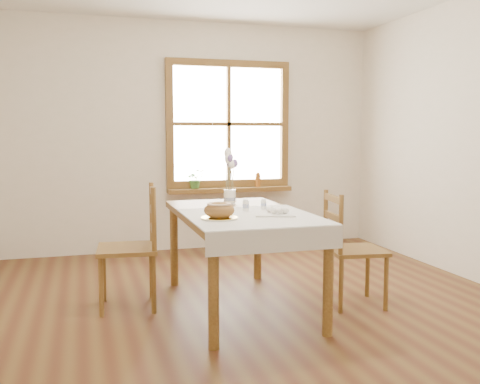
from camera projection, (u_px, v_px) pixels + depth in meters
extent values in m
plane|color=brown|center=(252.00, 319.00, 3.88)|extent=(5.00, 5.00, 0.00)
cube|color=white|center=(186.00, 137.00, 6.12)|extent=(4.50, 0.10, 2.60)
cube|color=olive|center=(228.00, 64.00, 6.13)|extent=(1.46, 0.08, 0.08)
cube|color=olive|center=(229.00, 183.00, 6.28)|extent=(1.46, 0.08, 0.08)
cube|color=olive|center=(170.00, 124.00, 6.01)|extent=(0.08, 0.08, 1.30)
cube|color=olive|center=(284.00, 124.00, 6.40)|extent=(0.08, 0.08, 1.30)
cube|color=olive|center=(229.00, 124.00, 6.21)|extent=(0.04, 0.06, 1.30)
cube|color=olive|center=(229.00, 124.00, 6.21)|extent=(1.30, 0.06, 0.04)
cube|color=white|center=(228.00, 124.00, 6.23)|extent=(1.30, 0.01, 1.30)
cube|color=olive|center=(230.00, 190.00, 6.23)|extent=(1.46, 0.20, 0.05)
cube|color=olive|center=(240.00, 215.00, 4.09)|extent=(0.90, 1.60, 0.05)
cylinder|color=olive|center=(214.00, 295.00, 3.31)|extent=(0.07, 0.07, 0.70)
cylinder|color=olive|center=(328.00, 285.00, 3.53)|extent=(0.07, 0.07, 0.70)
cylinder|color=olive|center=(174.00, 246.00, 4.72)|extent=(0.07, 0.07, 0.70)
cylinder|color=olive|center=(258.00, 241.00, 4.94)|extent=(0.07, 0.07, 0.70)
cube|color=silver|center=(252.00, 217.00, 3.79)|extent=(0.91, 0.99, 0.01)
cylinder|color=white|center=(219.00, 218.00, 3.66)|extent=(0.31, 0.31, 0.01)
ellipsoid|color=olive|center=(219.00, 209.00, 3.66)|extent=(0.21, 0.21, 0.12)
cube|color=silver|center=(275.00, 214.00, 3.85)|extent=(0.34, 0.31, 0.01)
cylinder|color=white|center=(246.00, 205.00, 4.03)|extent=(0.05, 0.05, 0.09)
cylinder|color=white|center=(264.00, 203.00, 4.16)|extent=(0.05, 0.05, 0.08)
cylinder|color=white|center=(230.00, 197.00, 4.53)|extent=(0.11, 0.11, 0.11)
imported|color=#437A31|center=(195.00, 181.00, 6.10)|extent=(0.24, 0.26, 0.17)
cylinder|color=#98541C|center=(258.00, 179.00, 6.32)|extent=(0.08, 0.08, 0.17)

